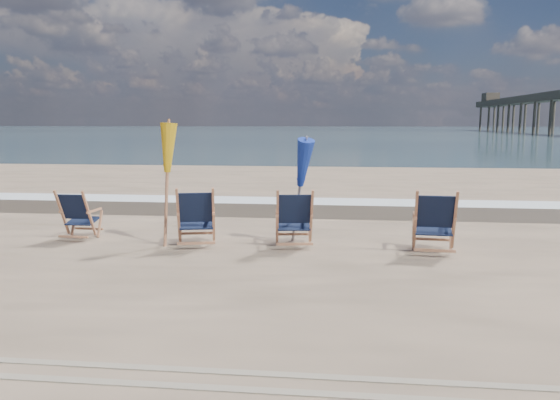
% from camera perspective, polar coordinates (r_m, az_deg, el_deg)
% --- Properties ---
extents(ocean, '(400.00, 400.00, 0.00)m').
position_cam_1_polar(ocean, '(134.65, 6.09, 7.22)').
color(ocean, '#364F5A').
rests_on(ocean, ground).
extents(surf_foam, '(200.00, 1.40, 0.01)m').
position_cam_1_polar(surf_foam, '(15.12, 2.60, -0.09)').
color(surf_foam, silver).
rests_on(surf_foam, ground).
extents(wet_sand_strip, '(200.00, 2.60, 0.00)m').
position_cam_1_polar(wet_sand_strip, '(13.64, 2.18, -1.00)').
color(wet_sand_strip, '#42362A').
rests_on(wet_sand_strip, ground).
extents(beach_chair_0, '(0.65, 0.72, 0.96)m').
position_cam_1_polar(beach_chair_0, '(10.56, -19.32, -1.53)').
color(beach_chair_0, black).
rests_on(beach_chair_0, ground).
extents(beach_chair_1, '(0.84, 0.91, 1.08)m').
position_cam_1_polar(beach_chair_1, '(9.54, -6.96, -1.77)').
color(beach_chair_1, black).
rests_on(beach_chair_1, ground).
extents(beach_chair_2, '(0.77, 0.84, 1.05)m').
position_cam_1_polar(beach_chair_2, '(9.41, 3.31, -1.95)').
color(beach_chair_2, black).
rests_on(beach_chair_2, ground).
extents(beach_chair_3, '(0.77, 0.85, 1.10)m').
position_cam_1_polar(beach_chair_3, '(9.28, 17.78, -2.30)').
color(beach_chair_3, black).
rests_on(beach_chair_3, ground).
extents(umbrella_yellow, '(0.30, 0.30, 2.14)m').
position_cam_1_polar(umbrella_yellow, '(9.68, -11.86, 4.68)').
color(umbrella_yellow, '#B2744F').
rests_on(umbrella_yellow, ground).
extents(umbrella_blue, '(0.30, 0.30, 1.96)m').
position_cam_1_polar(umbrella_blue, '(9.64, 1.97, 3.81)').
color(umbrella_blue, '#A5A5AD').
rests_on(umbrella_blue, ground).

